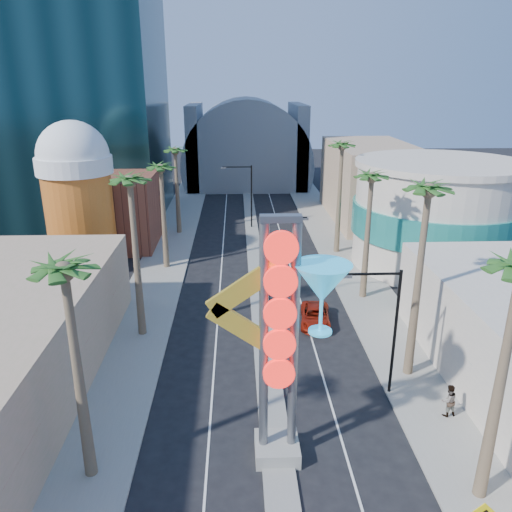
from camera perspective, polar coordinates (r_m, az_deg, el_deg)
The scene contains 23 objects.
ground at distance 25.05m, azimuth 3.00°, elevation -26.29°, with size 240.00×240.00×0.00m, color black.
sidewalk_west at distance 55.86m, azimuth -10.00°, elevation 0.56°, with size 5.00×100.00×0.15m, color gray.
sidewalk_east at distance 56.49m, azimuth 9.46°, elevation 0.81°, with size 5.00×100.00×0.15m, color gray.
median at distance 58.21m, azimuth -0.32°, elevation 1.65°, with size 1.60×84.00×0.15m, color gray.
hotel_tower at distance 72.57m, azimuth -20.18°, elevation 24.03°, with size 20.00×20.00×50.00m, color black.
brick_filler_west at distance 58.82m, azimuth -16.17°, elevation 5.04°, with size 10.00×10.00×8.00m, color brown.
filler_east at distance 68.99m, azimuth 12.92°, elevation 8.23°, with size 10.00×20.00×10.00m, color tan.
beer_mug at distance 50.74m, azimuth -19.72°, elevation 6.91°, with size 7.00×7.00×14.50m.
turquoise_building at distance 52.91m, azimuth 19.93°, elevation 4.46°, with size 16.60×16.60×10.60m.
canopy at distance 90.42m, azimuth -1.08°, elevation 10.86°, with size 22.00×16.00×22.00m.
neon_sign at distance 23.10m, azimuth 4.70°, elevation -7.98°, with size 6.53×2.60×12.55m.
streetlight_0 at distance 39.66m, azimuth 1.35°, elevation 0.28°, with size 3.79×0.25×8.00m.
streetlight_1 at distance 62.75m, azimuth -1.02°, elevation 7.51°, with size 3.79×0.25×8.00m.
streetlight_2 at distance 29.82m, azimuth 14.85°, elevation -7.27°, with size 3.45×0.25×8.00m.
palm_0 at distance 22.14m, azimuth -20.92°, elevation -3.06°, with size 2.40×2.40×11.70m.
palm_1 at distance 34.85m, azimuth -14.14°, elevation 7.15°, with size 2.40×2.40×12.70m.
palm_2 at distance 48.64m, azimuth -10.81°, elevation 9.17°, with size 2.40×2.40×11.20m.
palm_3 at distance 60.39m, azimuth -9.21°, elevation 11.23°, with size 2.40×2.40×11.20m.
palm_5 at distance 30.19m, azimuth 18.99°, elevation 5.68°, with size 2.40×2.40×13.20m.
palm_6 at distance 41.62m, azimuth 13.04°, elevation 7.93°, with size 2.40×2.40×11.70m.
palm_7 at distance 52.98m, azimuth 9.79°, elevation 11.53°, with size 2.40×2.40×12.70m.
red_pickup at distance 39.13m, azimuth 6.79°, elevation -6.83°, with size 2.20×4.77×1.33m, color #9F1D0C.
pedestrian_b at distance 30.77m, azimuth 21.15°, elevation -15.14°, with size 0.94×0.73×1.92m, color gray.
Camera 1 is at (-1.87, -17.36, 17.95)m, focal length 35.00 mm.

